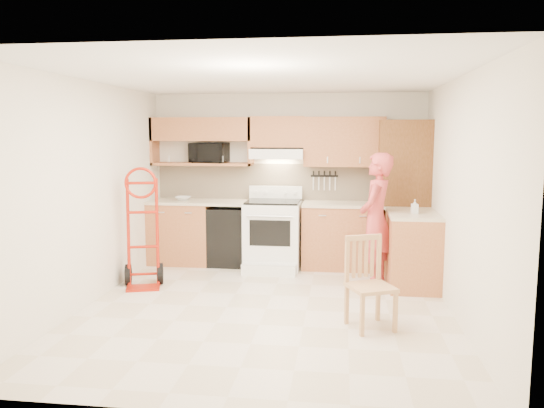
% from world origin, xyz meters
% --- Properties ---
extents(floor, '(4.00, 4.50, 0.02)m').
position_xyz_m(floor, '(0.00, 0.00, -0.01)').
color(floor, '#C4B496').
rests_on(floor, ground).
extents(ceiling, '(4.00, 4.50, 0.02)m').
position_xyz_m(ceiling, '(0.00, 0.00, 2.51)').
color(ceiling, white).
rests_on(ceiling, ground).
extents(wall_back, '(4.00, 0.02, 2.50)m').
position_xyz_m(wall_back, '(0.00, 2.26, 1.25)').
color(wall_back, silver).
rests_on(wall_back, ground).
extents(wall_front, '(4.00, 0.02, 2.50)m').
position_xyz_m(wall_front, '(0.00, -2.26, 1.25)').
color(wall_front, silver).
rests_on(wall_front, ground).
extents(wall_left, '(0.02, 4.50, 2.50)m').
position_xyz_m(wall_left, '(-2.01, 0.00, 1.25)').
color(wall_left, silver).
rests_on(wall_left, ground).
extents(wall_right, '(0.02, 4.50, 2.50)m').
position_xyz_m(wall_right, '(2.01, 0.00, 1.25)').
color(wall_right, silver).
rests_on(wall_right, ground).
extents(backsplash, '(3.92, 0.03, 0.55)m').
position_xyz_m(backsplash, '(0.00, 2.23, 1.20)').
color(backsplash, beige).
rests_on(backsplash, wall_back).
extents(lower_cab_left, '(0.90, 0.60, 0.90)m').
position_xyz_m(lower_cab_left, '(-1.55, 1.95, 0.45)').
color(lower_cab_left, '#AD6B42').
rests_on(lower_cab_left, ground).
extents(dishwasher, '(0.60, 0.60, 0.85)m').
position_xyz_m(dishwasher, '(-0.80, 1.95, 0.42)').
color(dishwasher, black).
rests_on(dishwasher, ground).
extents(lower_cab_right, '(1.14, 0.60, 0.90)m').
position_xyz_m(lower_cab_right, '(0.83, 1.95, 0.45)').
color(lower_cab_right, '#AD6B42').
rests_on(lower_cab_right, ground).
extents(countertop_left, '(1.50, 0.63, 0.04)m').
position_xyz_m(countertop_left, '(-1.25, 1.95, 0.92)').
color(countertop_left, '#C4B297').
rests_on(countertop_left, lower_cab_left).
extents(countertop_right, '(1.14, 0.63, 0.04)m').
position_xyz_m(countertop_right, '(0.83, 1.95, 0.92)').
color(countertop_right, '#C4B297').
rests_on(countertop_right, lower_cab_right).
extents(cab_return_right, '(0.60, 1.00, 0.90)m').
position_xyz_m(cab_return_right, '(1.70, 1.15, 0.45)').
color(cab_return_right, '#AD6B42').
rests_on(cab_return_right, ground).
extents(countertop_return, '(0.63, 1.00, 0.04)m').
position_xyz_m(countertop_return, '(1.70, 1.15, 0.92)').
color(countertop_return, '#C4B297').
rests_on(countertop_return, cab_return_right).
extents(pantry_tall, '(0.70, 0.60, 2.10)m').
position_xyz_m(pantry_tall, '(1.65, 1.95, 1.05)').
color(pantry_tall, brown).
rests_on(pantry_tall, ground).
extents(upper_cab_left, '(1.50, 0.33, 0.34)m').
position_xyz_m(upper_cab_left, '(-1.25, 2.08, 1.98)').
color(upper_cab_left, '#AD6B42').
rests_on(upper_cab_left, wall_back).
extents(upper_shelf_mw, '(1.50, 0.33, 0.04)m').
position_xyz_m(upper_shelf_mw, '(-1.25, 2.08, 1.47)').
color(upper_shelf_mw, '#AD6B42').
rests_on(upper_shelf_mw, wall_back).
extents(upper_cab_center, '(0.76, 0.33, 0.44)m').
position_xyz_m(upper_cab_center, '(-0.12, 2.08, 1.94)').
color(upper_cab_center, '#AD6B42').
rests_on(upper_cab_center, wall_back).
extents(upper_cab_right, '(1.14, 0.33, 0.70)m').
position_xyz_m(upper_cab_right, '(0.83, 2.08, 1.80)').
color(upper_cab_right, '#AD6B42').
rests_on(upper_cab_right, wall_back).
extents(range_hood, '(0.76, 0.46, 0.14)m').
position_xyz_m(range_hood, '(-0.12, 2.02, 1.63)').
color(range_hood, white).
rests_on(range_hood, wall_back).
extents(knife_strip, '(0.40, 0.05, 0.29)m').
position_xyz_m(knife_strip, '(0.55, 2.21, 1.24)').
color(knife_strip, black).
rests_on(knife_strip, backsplash).
extents(microwave, '(0.57, 0.42, 0.29)m').
position_xyz_m(microwave, '(-1.15, 2.08, 1.64)').
color(microwave, black).
rests_on(microwave, upper_shelf_mw).
extents(range, '(0.78, 1.03, 1.15)m').
position_xyz_m(range, '(-0.16, 1.76, 0.58)').
color(range, white).
rests_on(range, ground).
extents(person, '(0.58, 0.71, 1.68)m').
position_xyz_m(person, '(1.24, 1.14, 0.84)').
color(person, '#CA4243').
rests_on(person, ground).
extents(hand_truck, '(0.65, 0.62, 1.36)m').
position_xyz_m(hand_truck, '(-1.65, 0.65, 0.68)').
color(hand_truck, '#AA1B0B').
rests_on(hand_truck, ground).
extents(dining_chair, '(0.55, 0.57, 0.91)m').
position_xyz_m(dining_chair, '(1.11, -0.45, 0.45)').
color(dining_chair, tan).
rests_on(dining_chair, ground).
extents(soap_bottle, '(0.08, 0.09, 0.17)m').
position_xyz_m(soap_bottle, '(1.70, 1.05, 1.03)').
color(soap_bottle, white).
rests_on(soap_bottle, countertop_return).
extents(bowl, '(0.24, 0.24, 0.06)m').
position_xyz_m(bowl, '(-1.51, 1.95, 0.97)').
color(bowl, white).
rests_on(bowl, countertop_left).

